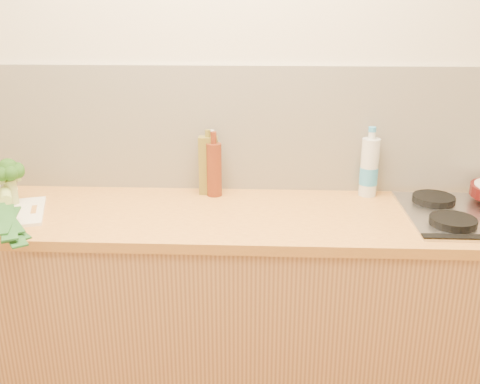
# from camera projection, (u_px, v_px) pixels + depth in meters

# --- Properties ---
(room_shell) EXTENTS (3.50, 3.50, 3.50)m
(room_shell) POSITION_uv_depth(u_px,v_px,m) (225.00, 129.00, 2.31)
(room_shell) COLOR beige
(room_shell) RESTS_ON ground
(counter) EXTENTS (3.20, 0.62, 0.90)m
(counter) POSITION_uv_depth(u_px,v_px,m) (221.00, 310.00, 2.27)
(counter) COLOR tan
(counter) RESTS_ON ground
(broccoli_right) EXTENTS (0.13, 0.13, 0.19)m
(broccoli_right) POSITION_uv_depth(u_px,v_px,m) (8.00, 173.00, 2.13)
(broccoli_right) COLOR #94A25E
(broccoli_right) RESTS_ON chopping_board
(leek_back) EXTENTS (0.32, 0.58, 0.04)m
(leek_back) POSITION_uv_depth(u_px,v_px,m) (6.00, 203.00, 2.02)
(leek_back) COLOR white
(leek_back) RESTS_ON chopping_board
(oil_tin) EXTENTS (0.08, 0.05, 0.28)m
(oil_tin) POSITION_uv_depth(u_px,v_px,m) (209.00, 165.00, 2.29)
(oil_tin) COLOR olive
(oil_tin) RESTS_ON counter
(glass_bottle) EXTENTS (0.07, 0.07, 0.28)m
(glass_bottle) POSITION_uv_depth(u_px,v_px,m) (212.00, 167.00, 2.30)
(glass_bottle) COLOR silver
(glass_bottle) RESTS_ON counter
(amber_bottle) EXTENTS (0.06, 0.06, 0.28)m
(amber_bottle) POSITION_uv_depth(u_px,v_px,m) (214.00, 169.00, 2.27)
(amber_bottle) COLOR maroon
(amber_bottle) RESTS_ON counter
(water_bottle) EXTENTS (0.08, 0.08, 0.28)m
(water_bottle) POSITION_uv_depth(u_px,v_px,m) (369.00, 169.00, 2.27)
(water_bottle) COLOR silver
(water_bottle) RESTS_ON counter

